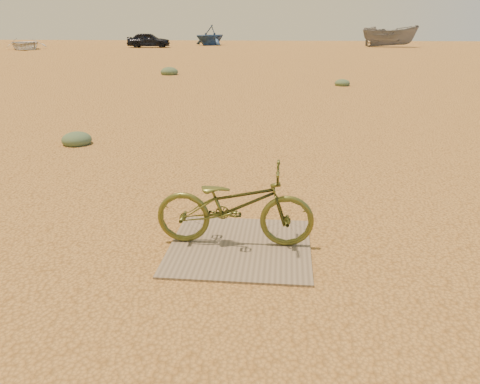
# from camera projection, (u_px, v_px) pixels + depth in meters

# --- Properties ---
(ground) EXTENTS (120.00, 120.00, 0.00)m
(ground) POSITION_uv_depth(u_px,v_px,m) (275.00, 236.00, 4.76)
(ground) COLOR #BA853F
(ground) RESTS_ON ground
(plywood_board) EXTENTS (1.35, 1.34, 0.02)m
(plywood_board) POSITION_uv_depth(u_px,v_px,m) (240.00, 247.00, 4.51)
(plywood_board) COLOR #7C6B50
(plywood_board) RESTS_ON ground
(bicycle) EXTENTS (1.51, 0.54, 0.79)m
(bicycle) POSITION_uv_depth(u_px,v_px,m) (235.00, 205.00, 4.43)
(bicycle) COLOR #50551F
(bicycle) RESTS_ON plywood_board
(car) EXTENTS (3.99, 1.90, 1.32)m
(car) POSITION_uv_depth(u_px,v_px,m) (149.00, 40.00, 42.87)
(car) COLOR black
(car) RESTS_ON ground
(boat_near_left) EXTENTS (4.72, 5.42, 0.94)m
(boat_near_left) POSITION_uv_depth(u_px,v_px,m) (24.00, 44.00, 39.54)
(boat_near_left) COLOR silver
(boat_near_left) RESTS_ON ground
(boat_far_left) EXTENTS (4.81, 4.93, 1.97)m
(boat_far_left) POSITION_uv_depth(u_px,v_px,m) (210.00, 35.00, 47.14)
(boat_far_left) COLOR navy
(boat_far_left) RESTS_ON ground
(boat_mid_right) EXTENTS (5.25, 2.74, 1.93)m
(boat_mid_right) POSITION_uv_depth(u_px,v_px,m) (390.00, 36.00, 43.69)
(boat_mid_right) COLOR slate
(boat_mid_right) RESTS_ON ground
(kale_a) EXTENTS (0.52, 0.52, 0.29)m
(kale_a) POSITION_uv_depth(u_px,v_px,m) (77.00, 144.00, 8.40)
(kale_a) COLOR #526B48
(kale_a) RESTS_ON ground
(kale_b) EXTENTS (0.53, 0.53, 0.29)m
(kale_b) POSITION_uv_depth(u_px,v_px,m) (342.00, 86.00, 16.38)
(kale_b) COLOR #526B48
(kale_b) RESTS_ON ground
(kale_c) EXTENTS (0.74, 0.74, 0.41)m
(kale_c) POSITION_uv_depth(u_px,v_px,m) (169.00, 75.00, 19.96)
(kale_c) COLOR #526B48
(kale_c) RESTS_ON ground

